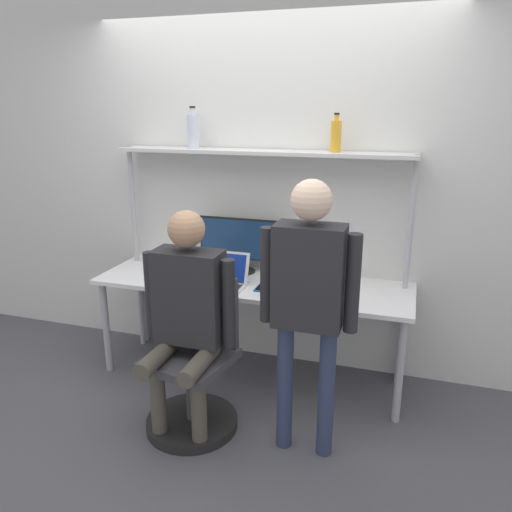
{
  "coord_description": "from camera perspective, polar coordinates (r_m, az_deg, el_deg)",
  "views": [
    {
      "loc": [
        1.03,
        -2.77,
        1.9
      ],
      "look_at": [
        0.19,
        -0.16,
        1.08
      ],
      "focal_mm": 35.0,
      "sensor_mm": 36.0,
      "label": 1
    }
  ],
  "objects": [
    {
      "name": "bottle_clear",
      "position": [
        3.64,
        -7.2,
        14.03
      ],
      "size": [
        0.08,
        0.08,
        0.29
      ],
      "color": "silver",
      "rests_on": "shelf_unit"
    },
    {
      "name": "office_chair",
      "position": [
        3.16,
        -7.04,
        -14.07
      ],
      "size": [
        0.56,
        0.56,
        0.93
      ],
      "color": "black",
      "rests_on": "ground_plane"
    },
    {
      "name": "desk",
      "position": [
        3.5,
        -0.48,
        -3.95
      ],
      "size": [
        2.19,
        0.65,
        0.73
      ],
      "color": "white",
      "rests_on": "ground_plane"
    },
    {
      "name": "bottle_amber",
      "position": [
        3.35,
        9.12,
        13.43
      ],
      "size": [
        0.07,
        0.07,
        0.25
      ],
      "color": "gold",
      "rests_on": "shelf_unit"
    },
    {
      "name": "person_standing",
      "position": [
        2.63,
        6.03,
        -3.76
      ],
      "size": [
        0.53,
        0.21,
        1.56
      ],
      "color": "#2D3856",
      "rests_on": "ground_plane"
    },
    {
      "name": "monitor",
      "position": [
        3.62,
        -1.56,
        1.61
      ],
      "size": [
        0.66,
        0.19,
        0.4
      ],
      "color": "black",
      "rests_on": "desk"
    },
    {
      "name": "laptop",
      "position": [
        3.42,
        -3.8,
        -2.24
      ],
      "size": [
        0.35,
        0.22,
        0.22
      ],
      "color": "silver",
      "rests_on": "desk"
    },
    {
      "name": "shelf_unit",
      "position": [
        3.5,
        0.5,
        8.54
      ],
      "size": [
        2.08,
        0.24,
        1.61
      ],
      "color": "silver",
      "rests_on": "ground_plane"
    },
    {
      "name": "person_seated",
      "position": [
        2.89,
        -7.94,
        -5.75
      ],
      "size": [
        0.56,
        0.47,
        1.35
      ],
      "color": "#4C473D",
      "rests_on": "ground_plane"
    },
    {
      "name": "ground_plane",
      "position": [
        3.51,
        -2.28,
        -16.0
      ],
      "size": [
        12.0,
        12.0,
        0.0
      ],
      "primitive_type": "plane",
      "color": "#4C4C51"
    },
    {
      "name": "wall_back",
      "position": [
        3.66,
        1.24,
        8.13
      ],
      "size": [
        8.0,
        0.06,
        2.7
      ],
      "color": "silver",
      "rests_on": "ground_plane"
    },
    {
      "name": "cell_phone",
      "position": [
        3.35,
        0.66,
        -3.64
      ],
      "size": [
        0.07,
        0.15,
        0.01
      ],
      "color": "#264C8C",
      "rests_on": "desk"
    }
  ]
}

